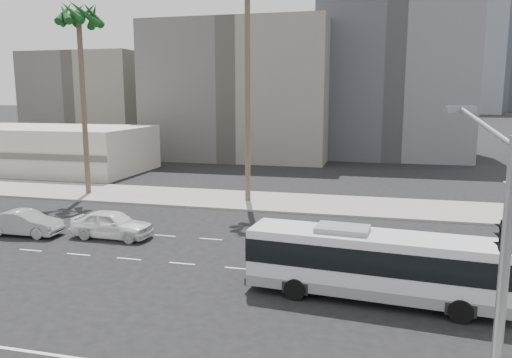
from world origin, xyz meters
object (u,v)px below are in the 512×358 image
(city_bus, at_px, (374,263))
(car_a, at_px, (112,224))
(palm_mid, at_px, (79,21))
(streetlight_corner, at_px, (494,282))
(car_b, at_px, (25,223))

(city_bus, xyz_separation_m, car_a, (-15.45, 5.56, -0.76))
(car_a, xyz_separation_m, palm_mid, (-8.86, 11.31, 13.65))
(car_a, distance_m, streetlight_corner, 23.75)
(car_b, bearing_deg, palm_mid, 13.59)
(city_bus, height_order, streetlight_corner, streetlight_corner)
(city_bus, bearing_deg, palm_mid, 150.61)
(city_bus, bearing_deg, car_b, 172.55)
(city_bus, distance_m, streetlight_corner, 10.30)
(car_a, bearing_deg, city_bus, -108.39)
(car_a, distance_m, car_b, 5.56)
(car_a, bearing_deg, car_b, 99.63)
(car_b, distance_m, streetlight_corner, 27.73)
(car_b, xyz_separation_m, palm_mid, (-3.36, 12.10, 13.73))
(palm_mid, bearing_deg, car_b, -74.49)
(car_a, bearing_deg, streetlight_corner, -128.65)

